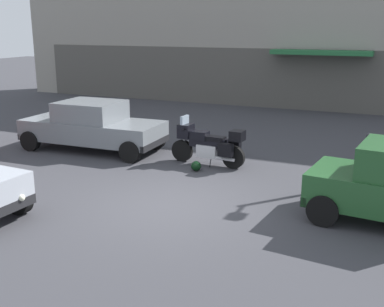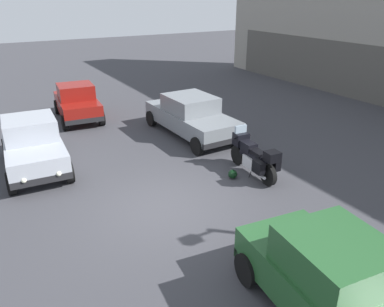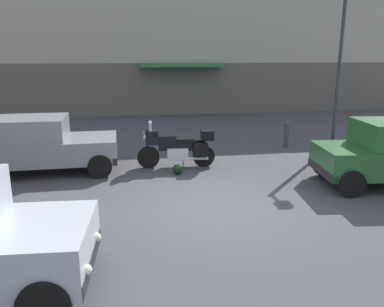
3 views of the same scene
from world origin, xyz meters
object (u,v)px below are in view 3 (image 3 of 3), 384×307
at_px(helmet, 178,169).
at_px(bollard_curbside, 286,134).
at_px(motorcycle, 178,147).
at_px(streetlamp_curbside, 342,58).
at_px(car_sedan_far, 33,145).

bearing_deg(helmet, bollard_curbside, 31.60).
xyz_separation_m(motorcycle, streetlamp_curbside, (5.95, 1.80, 2.49)).
bearing_deg(helmet, motorcycle, 82.38).
bearing_deg(car_sedan_far, motorcycle, 176.82).
distance_m(helmet, streetlamp_curbside, 7.18).
bearing_deg(bollard_curbside, helmet, -148.40).
bearing_deg(car_sedan_far, streetlamp_curbside, -171.94).
bearing_deg(car_sedan_far, bollard_curbside, -169.09).
height_order(helmet, streetlamp_curbside, streetlamp_curbside).
height_order(car_sedan_far, bollard_curbside, car_sedan_far).
xyz_separation_m(motorcycle, bollard_curbside, (4.14, 1.91, -0.14)).
relative_size(streetlamp_curbside, bollard_curbside, 5.65).
xyz_separation_m(streetlamp_curbside, bollard_curbside, (-1.81, 0.12, -2.63)).
relative_size(helmet, streetlamp_curbside, 0.05).
distance_m(motorcycle, car_sedan_far, 4.02).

